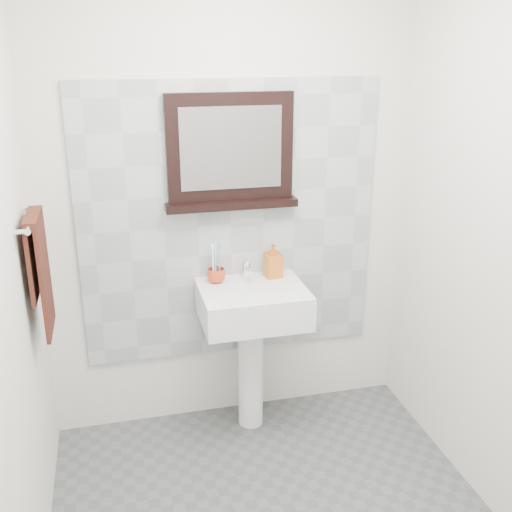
{
  "coord_description": "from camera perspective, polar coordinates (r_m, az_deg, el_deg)",
  "views": [
    {
      "loc": [
        -0.61,
        -1.93,
        2.06
      ],
      "look_at": [
        0.01,
        0.55,
        1.15
      ],
      "focal_mm": 42.0,
      "sensor_mm": 36.0,
      "label": 1
    }
  ],
  "objects": [
    {
      "name": "back_wall",
      "position": [
        3.2,
        -2.51,
        4.89
      ],
      "size": [
        2.0,
        0.01,
        2.5
      ],
      "primitive_type": "cube",
      "color": "silver",
      "rests_on": "ground"
    },
    {
      "name": "soap_dispenser",
      "position": [
        3.24,
        1.63,
        -0.38
      ],
      "size": [
        0.1,
        0.1,
        0.19
      ],
      "primitive_type": "imported",
      "rotation": [
        0.0,
        0.0,
        0.15
      ],
      "color": "#C03E16",
      "rests_on": "pedestal_sink"
    },
    {
      "name": "front_wall",
      "position": [
        1.31,
        18.38,
        -19.73
      ],
      "size": [
        2.0,
        0.01,
        2.5
      ],
      "primitive_type": "cube",
      "color": "silver",
      "rests_on": "ground"
    },
    {
      "name": "splashback",
      "position": [
        3.22,
        -2.44,
        3.11
      ],
      "size": [
        1.6,
        0.02,
        1.5
      ],
      "primitive_type": "cube",
      "color": "#A3ACB0",
      "rests_on": "back_wall"
    },
    {
      "name": "framed_mirror",
      "position": [
        3.1,
        -2.47,
        9.67
      ],
      "size": [
        0.69,
        0.11,
        0.59
      ],
      "color": "black",
      "rests_on": "back_wall"
    },
    {
      "name": "hand_towel",
      "position": [
        2.8,
        -19.94,
        -0.77
      ],
      "size": [
        0.06,
        0.3,
        0.55
      ],
      "color": "#33140E",
      "rests_on": "towel_bar"
    },
    {
      "name": "toothbrushes",
      "position": [
        3.16,
        -3.9,
        -0.42
      ],
      "size": [
        0.05,
        0.04,
        0.21
      ],
      "color": "white",
      "rests_on": "toothbrush_cup"
    },
    {
      "name": "towel_bar",
      "position": [
        2.74,
        -20.59,
        3.35
      ],
      "size": [
        0.07,
        0.4,
        0.03
      ],
      "color": "silver",
      "rests_on": "left_wall"
    },
    {
      "name": "pedestal_sink",
      "position": [
        3.2,
        -0.36,
        -6.02
      ],
      "size": [
        0.55,
        0.44,
        0.96
      ],
      "color": "white",
      "rests_on": "ground"
    },
    {
      "name": "toothbrush_cup",
      "position": [
        3.19,
        -3.8,
        -1.87
      ],
      "size": [
        0.13,
        0.13,
        0.08
      ],
      "primitive_type": "imported",
      "rotation": [
        0.0,
        0.0,
        -0.39
      ],
      "color": "red",
      "rests_on": "pedestal_sink"
    }
  ]
}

